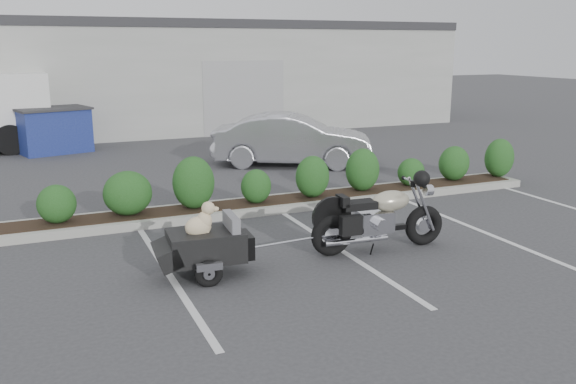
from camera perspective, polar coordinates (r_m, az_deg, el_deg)
name	(u,v)px	position (r m, az deg, el deg)	size (l,w,h in m)	color
ground	(256,249)	(9.65, -3.03, -5.33)	(90.00, 90.00, 0.00)	#38383A
planter_kerb	(265,205)	(11.93, -2.18, -1.23)	(12.00, 1.00, 0.15)	#9E9E93
building	(108,74)	(25.79, -16.49, 10.54)	(26.00, 10.00, 4.00)	#9EA099
motorcycle	(380,218)	(9.53, 8.56, -2.45)	(2.26, 0.76, 1.30)	black
pet_trailer	(205,244)	(8.50, -7.81, -4.88)	(1.81, 1.01, 1.07)	black
sedan	(293,140)	(16.15, 0.44, 4.90)	(1.45, 4.16, 1.37)	silver
dumpster	(53,130)	(19.47, -21.10, 5.46)	(2.33, 1.89, 1.33)	navy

